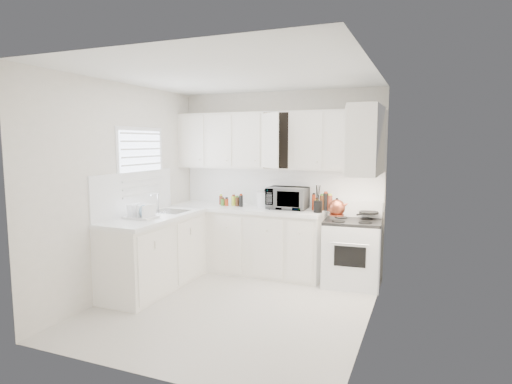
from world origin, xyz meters
The scene contains 35 objects.
floor centered at (0.00, 0.00, 0.00)m, with size 3.20×3.20×0.00m, color silver.
ceiling centered at (0.00, 0.00, 2.60)m, with size 3.20×3.20×0.00m, color white.
wall_back centered at (0.00, 1.60, 1.30)m, with size 3.00×3.00×0.00m, color white.
wall_front centered at (0.00, -1.60, 1.30)m, with size 3.00×3.00×0.00m, color white.
wall_left centered at (-1.50, 0.00, 1.30)m, with size 3.20×3.20×0.00m, color white.
wall_right centered at (1.50, 0.00, 1.30)m, with size 3.20×3.20×0.00m, color white.
window_blinds centered at (-1.48, 0.35, 1.55)m, with size 0.06×0.96×1.06m, color white, non-canonical shape.
lower_cabinets_back centered at (-0.39, 1.30, 0.45)m, with size 2.22×0.60×0.90m, color white, non-canonical shape.
lower_cabinets_left centered at (-1.20, 0.20, 0.45)m, with size 0.60×1.60×0.90m, color white, non-canonical shape.
countertop_back centered at (-0.39, 1.29, 0.93)m, with size 2.24×0.64×0.05m, color white.
countertop_left centered at (-1.19, 0.20, 0.93)m, with size 0.64×1.62×0.05m, color white.
backsplash_back centered at (0.00, 1.59, 1.23)m, with size 2.98×0.02×0.55m, color white.
backsplash_left centered at (-1.49, 0.20, 1.23)m, with size 0.02×1.60×0.55m, color white.
upper_cabinets_back centered at (0.00, 1.44, 1.50)m, with size 3.00×0.33×0.80m, color white, non-canonical shape.
upper_cabinets_right centered at (1.33, 0.82, 1.50)m, with size 0.33×0.90×0.80m, color white, non-canonical shape.
sink centered at (-1.19, 0.55, 1.07)m, with size 0.42×0.38×0.30m, color gray, non-canonical shape.
stove centered at (1.13, 1.25, 0.56)m, with size 0.72×0.59×1.11m, color white, non-canonical shape.
tea_kettle centered at (0.95, 1.09, 1.06)m, with size 0.27×0.23×0.25m, color maroon, non-canonical shape.
frying_pan centered at (1.31, 1.41, 0.96)m, with size 0.25×0.43×0.04m, color black, non-canonical shape.
microwave centered at (0.21, 1.37, 1.14)m, with size 0.55×0.30×0.37m, color gray.
rice_cooker centered at (-0.15, 1.43, 1.08)m, with size 0.26×0.26×0.26m, color white, non-canonical shape.
paper_towel centered at (-0.05, 1.49, 1.08)m, with size 0.12×0.12×0.27m, color white.
utensil_crock centered at (0.68, 1.21, 1.14)m, with size 0.13×0.13×0.38m, color black, non-canonical shape.
dish_rack centered at (-1.23, -0.03, 1.05)m, with size 0.37×0.28×0.20m, color white, non-canonical shape.
spice_left_0 centered at (-0.85, 1.42, 1.02)m, with size 0.06×0.06×0.13m, color brown.
spice_left_1 centered at (-0.78, 1.33, 1.02)m, with size 0.06×0.06×0.13m, color #467E2A.
spice_left_2 centered at (-0.70, 1.42, 1.02)m, with size 0.06×0.06×0.13m, color #A63316.
spice_left_3 centered at (-0.62, 1.33, 1.02)m, with size 0.06×0.06×0.13m, color #CEEE38.
spice_left_4 centered at (-0.55, 1.42, 1.02)m, with size 0.06×0.06×0.13m, color #4D2A16.
spice_left_5 centered at (-0.47, 1.33, 1.02)m, with size 0.06×0.06×0.13m, color black.
sauce_right_0 centered at (0.58, 1.46, 1.05)m, with size 0.06×0.06×0.19m, color #A63316.
sauce_right_1 centered at (0.64, 1.40, 1.05)m, with size 0.06×0.06×0.19m, color #CEEE38.
sauce_right_2 centered at (0.69, 1.46, 1.05)m, with size 0.06×0.06×0.19m, color #4D2A16.
sauce_right_3 centered at (0.74, 1.40, 1.05)m, with size 0.06×0.06×0.19m, color black.
sauce_right_4 centered at (0.80, 1.46, 1.05)m, with size 0.06×0.06×0.19m, color brown.
Camera 1 is at (2.01, -4.26, 1.88)m, focal length 29.85 mm.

